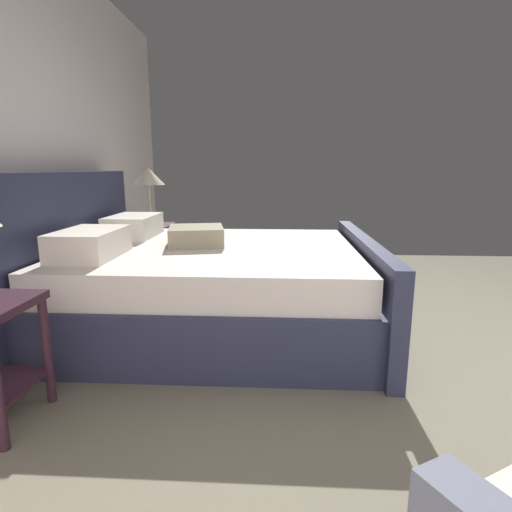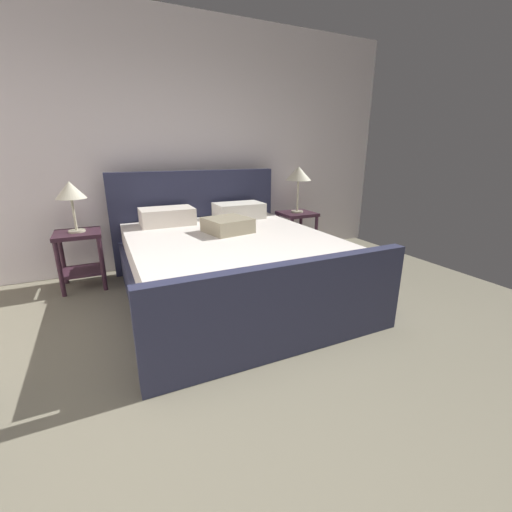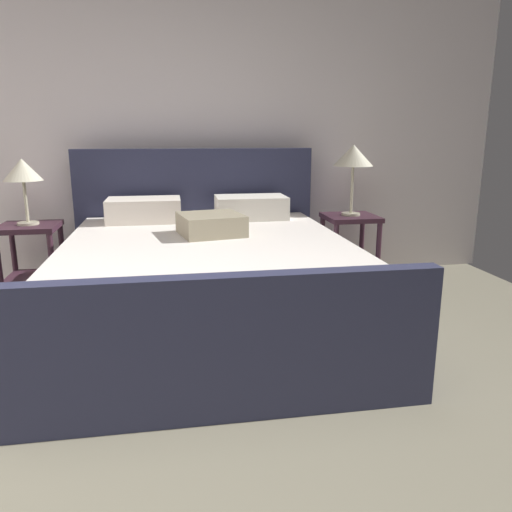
{
  "view_description": "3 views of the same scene",
  "coord_description": "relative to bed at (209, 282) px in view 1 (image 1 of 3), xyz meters",
  "views": [
    {
      "loc": [
        -2.7,
        1.22,
        1.19
      ],
      "look_at": [
        0.43,
        1.4,
        0.52
      ],
      "focal_mm": 28.86,
      "sensor_mm": 36.0,
      "label": 1
    },
    {
      "loc": [
        -0.75,
        -1.18,
        1.39
      ],
      "look_at": [
        0.53,
        1.55,
        0.43
      ],
      "focal_mm": 23.33,
      "sensor_mm": 36.0,
      "label": 2
    },
    {
      "loc": [
        0.1,
        -1.47,
        1.28
      ],
      "look_at": [
        0.58,
        1.36,
        0.58
      ],
      "focal_mm": 34.87,
      "sensor_mm": 36.0,
      "label": 3
    }
  ],
  "objects": [
    {
      "name": "wall_back",
      "position": [
        -0.31,
        1.3,
        1.1
      ],
      "size": [
        6.21,
        0.12,
        2.88
      ],
      "primitive_type": "cube",
      "color": "silver",
      "rests_on": "ground"
    },
    {
      "name": "bed",
      "position": [
        0.0,
        0.0,
        0.0
      ],
      "size": [
        2.0,
        2.31,
        1.17
      ],
      "color": "#2B2E4A",
      "rests_on": "ground"
    },
    {
      "name": "ground_plane",
      "position": [
        -0.31,
        -1.75,
        -0.35
      ],
      "size": [
        6.09,
        5.98,
        0.02
      ],
      "primitive_type": "cube",
      "color": "slate"
    },
    {
      "name": "nightstand_right",
      "position": [
        1.32,
        0.85,
        0.06
      ],
      "size": [
        0.44,
        0.44,
        0.6
      ],
      "color": "#381E2B",
      "rests_on": "ground"
    },
    {
      "name": "table_lamp_right",
      "position": [
        1.32,
        0.85,
        0.75
      ],
      "size": [
        0.34,
        0.34,
        0.6
      ],
      "color": "#B7B293",
      "rests_on": "nightstand_right"
    }
  ]
}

